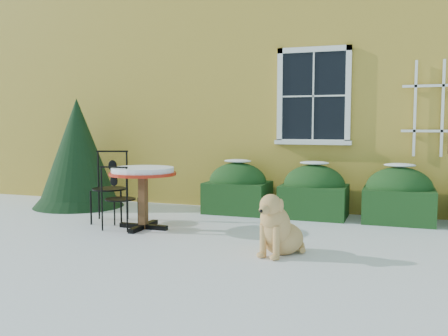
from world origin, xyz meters
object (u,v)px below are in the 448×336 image
at_px(patio_chair_near, 119,198).
at_px(dog, 278,229).
at_px(bistro_table, 143,178).
at_px(evergreen_shrub, 78,163).
at_px(patio_chair_far, 110,186).

distance_m(patio_chair_near, dog, 2.56).
height_order(bistro_table, patio_chair_near, patio_chair_near).
relative_size(evergreen_shrub, patio_chair_near, 2.15).
relative_size(bistro_table, dog, 1.21).
relative_size(evergreen_shrub, patio_chair_far, 1.81).
distance_m(evergreen_shrub, dog, 4.78).
xyz_separation_m(evergreen_shrub, patio_chair_far, (1.32, -1.03, -0.25)).
bearing_deg(patio_chair_near, patio_chair_far, -52.38).
bearing_deg(evergreen_shrub, dog, -26.79).
bearing_deg(dog, patio_chair_near, -177.15).
relative_size(bistro_table, patio_chair_far, 0.88).
height_order(evergreen_shrub, bistro_table, evergreen_shrub).
distance_m(evergreen_shrub, patio_chair_near, 2.35).
height_order(evergreen_shrub, dog, evergreen_shrub).
distance_m(patio_chair_near, patio_chair_far, 0.66).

